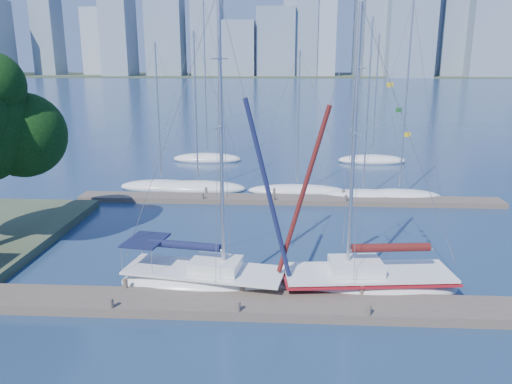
{
  "coord_description": "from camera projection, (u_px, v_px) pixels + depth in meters",
  "views": [
    {
      "loc": [
        1.7,
        -18.3,
        9.81
      ],
      "look_at": [
        0.41,
        4.0,
        3.89
      ],
      "focal_mm": 35.0,
      "sensor_mm": 36.0,
      "label": 1
    }
  ],
  "objects": [
    {
      "name": "sailboat_navy",
      "position": [
        204.0,
        265.0,
        21.92
      ],
      "size": [
        7.85,
        3.66,
        12.93
      ],
      "rotation": [
        0.0,
        0.0,
        -0.16
      ],
      "color": "white",
      "rests_on": "ground"
    },
    {
      "name": "bg_boat_6",
      "position": [
        207.0,
        158.0,
        49.95
      ],
      "size": [
        6.9,
        2.61,
        15.59
      ],
      "rotation": [
        0.0,
        0.0,
        0.04
      ],
      "color": "white",
      "rests_on": "ground"
    },
    {
      "name": "ground",
      "position": [
        240.0,
        309.0,
        20.27
      ],
      "size": [
        700.0,
        700.0,
        0.0
      ],
      "primitive_type": "plane",
      "color": "#182F4E",
      "rests_on": "ground"
    },
    {
      "name": "near_dock",
      "position": [
        240.0,
        305.0,
        20.22
      ],
      "size": [
        26.0,
        2.0,
        0.4
      ],
      "primitive_type": "cube",
      "color": "brown",
      "rests_on": "ground"
    },
    {
      "name": "bg_boat_0",
      "position": [
        162.0,
        186.0,
        39.09
      ],
      "size": [
        6.72,
        2.78,
        11.43
      ],
      "rotation": [
        0.0,
        0.0,
        -0.1
      ],
      "color": "white",
      "rests_on": "ground"
    },
    {
      "name": "far_shore",
      "position": [
        283.0,
        75.0,
        329.07
      ],
      "size": [
        800.0,
        100.0,
        1.5
      ],
      "primitive_type": "cube",
      "color": "#38472D",
      "rests_on": "ground"
    },
    {
      "name": "bg_boat_3",
      "position": [
        363.0,
        195.0,
        36.38
      ],
      "size": [
        6.23,
        3.0,
        12.93
      ],
      "rotation": [
        0.0,
        0.0,
        -0.17
      ],
      "color": "white",
      "rests_on": "ground"
    },
    {
      "name": "sailboat_maroon",
      "position": [
        368.0,
        269.0,
        21.66
      ],
      "size": [
        8.02,
        3.35,
        12.51
      ],
      "rotation": [
        0.0,
        0.0,
        0.1
      ],
      "color": "white",
      "rests_on": "ground"
    },
    {
      "name": "bg_boat_2",
      "position": [
        297.0,
        190.0,
        37.91
      ],
      "size": [
        7.61,
        2.74,
        10.79
      ],
      "rotation": [
        0.0,
        0.0,
        -0.11
      ],
      "color": "white",
      "rests_on": "ground"
    },
    {
      "name": "bg_boat_4",
      "position": [
        399.0,
        195.0,
        36.34
      ],
      "size": [
        6.4,
        3.18,
        14.02
      ],
      "rotation": [
        0.0,
        0.0,
        0.19
      ],
      "color": "white",
      "rests_on": "ground"
    },
    {
      "name": "far_dock",
      "position": [
        288.0,
        200.0,
        35.55
      ],
      "size": [
        30.0,
        1.8,
        0.36
      ],
      "primitive_type": "cube",
      "color": "brown",
      "rests_on": "ground"
    },
    {
      "name": "bg_boat_7",
      "position": [
        372.0,
        160.0,
        49.25
      ],
      "size": [
        6.96,
        3.82,
        12.6
      ],
      "rotation": [
        0.0,
        0.0,
        -0.25
      ],
      "color": "white",
      "rests_on": "ground"
    },
    {
      "name": "bg_boat_1",
      "position": [
        198.0,
        187.0,
        38.64
      ],
      "size": [
        7.71,
        4.82,
        12.21
      ],
      "rotation": [
        0.0,
        0.0,
        0.38
      ],
      "color": "white",
      "rests_on": "ground"
    },
    {
      "name": "skyline",
      "position": [
        317.0,
        14.0,
        290.3
      ],
      "size": [
        502.84,
        51.31,
        107.98
      ],
      "color": "slate",
      "rests_on": "ground"
    }
  ]
}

